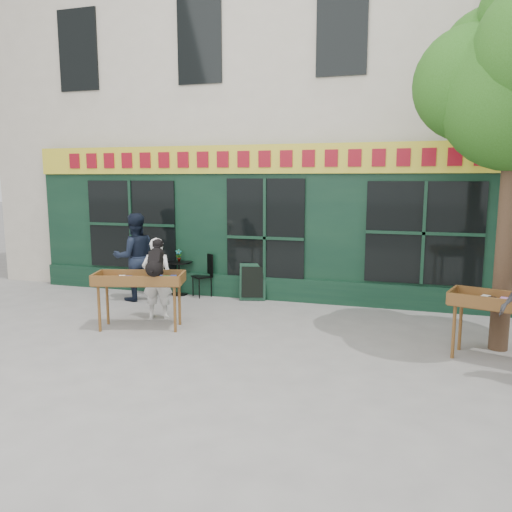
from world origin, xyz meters
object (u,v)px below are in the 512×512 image
at_px(dog, 155,257).
at_px(woman, 157,278).
at_px(book_cart_center, 139,282).
at_px(man_left, 135,257).
at_px(bistro_table, 179,271).
at_px(book_cart_right, 508,307).

distance_m(dog, woman, 0.94).
bearing_deg(book_cart_center, woman, 74.89).
bearing_deg(dog, man_left, 113.39).
distance_m(bistro_table, man_left, 1.06).
xyz_separation_m(dog, bistro_table, (-0.79, 2.56, -0.75)).
relative_size(book_cart_center, bistro_table, 2.12).
height_order(dog, woman, dog).
bearing_deg(man_left, woman, 93.09).
xyz_separation_m(bistro_table, man_left, (-0.70, -0.68, 0.39)).
height_order(book_cart_right, man_left, man_left).
distance_m(dog, man_left, 2.42).
height_order(dog, book_cart_right, dog).
relative_size(dog, book_cart_right, 0.37).
relative_size(book_cart_right, man_left, 0.86).
xyz_separation_m(book_cart_center, book_cart_right, (5.81, -0.00, 0.00)).
bearing_deg(man_left, bistro_table, -176.73).
relative_size(book_cart_center, dog, 2.68).
xyz_separation_m(dog, book_cart_right, (5.46, 0.05, -0.47)).
xyz_separation_m(book_cart_center, woman, (-0.00, 0.65, -0.06)).
distance_m(book_cart_right, man_left, 7.18).
bearing_deg(book_cart_right, man_left, -177.35).
bearing_deg(bistro_table, book_cart_center, -80.07).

